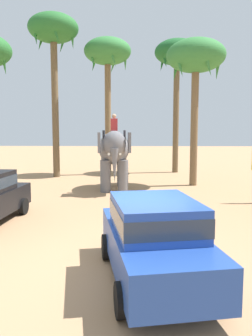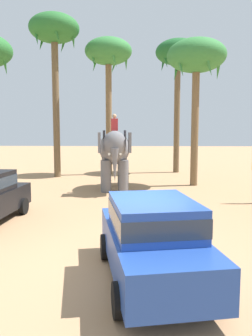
{
  "view_description": "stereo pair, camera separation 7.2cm",
  "coord_description": "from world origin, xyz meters",
  "px_view_note": "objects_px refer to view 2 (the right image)",
  "views": [
    {
      "loc": [
        0.07,
        -7.08,
        3.05
      ],
      "look_at": [
        -0.38,
        5.87,
        1.6
      ],
      "focal_mm": 35.59,
      "sensor_mm": 36.0,
      "label": 1
    },
    {
      "loc": [
        0.14,
        -7.08,
        3.05
      ],
      "look_at": [
        -0.38,
        5.87,
        1.6
      ],
      "focal_mm": 35.59,
      "sensor_mm": 36.0,
      "label": 2
    }
  ],
  "objects_px": {
    "palm_tree_behind_elephant": "(108,56)",
    "palm_tree_leaning_seaward": "(178,57)",
    "car_sedan_foreground": "(152,237)",
    "palm_tree_far_back": "(54,35)",
    "elephant_with_mahout": "(114,152)",
    "palm_tree_near_hut": "(196,60)"
  },
  "relations": [
    {
      "from": "car_sedan_foreground",
      "to": "palm_tree_near_hut",
      "type": "xyz_separation_m",
      "value": [
        2.8,
        12.16,
        5.95
      ]
    },
    {
      "from": "car_sedan_foreground",
      "to": "palm_tree_near_hut",
      "type": "bearing_deg",
      "value": 77.03
    },
    {
      "from": "palm_tree_behind_elephant",
      "to": "palm_tree_near_hut",
      "type": "bearing_deg",
      "value": -41.48
    },
    {
      "from": "elephant_with_mahout",
      "to": "palm_tree_behind_elephant",
      "type": "height_order",
      "value": "palm_tree_behind_elephant"
    },
    {
      "from": "palm_tree_behind_elephant",
      "to": "palm_tree_near_hut",
      "type": "distance_m",
      "value": 7.04
    },
    {
      "from": "car_sedan_foreground",
      "to": "palm_tree_far_back",
      "type": "bearing_deg",
      "value": 110.48
    },
    {
      "from": "palm_tree_far_back",
      "to": "palm_tree_leaning_seaward",
      "type": "height_order",
      "value": "palm_tree_far_back"
    },
    {
      "from": "elephant_with_mahout",
      "to": "palm_tree_behind_elephant",
      "type": "xyz_separation_m",
      "value": [
        -0.85,
        6.17,
        6.12
      ]
    },
    {
      "from": "elephant_with_mahout",
      "to": "palm_tree_far_back",
      "type": "xyz_separation_m",
      "value": [
        -4.17,
        4.73,
        7.14
      ]
    },
    {
      "from": "palm_tree_behind_elephant",
      "to": "palm_tree_far_back",
      "type": "height_order",
      "value": "palm_tree_far_back"
    },
    {
      "from": "car_sedan_foreground",
      "to": "palm_tree_leaning_seaward",
      "type": "xyz_separation_m",
      "value": [
        2.46,
        18.1,
        7.38
      ]
    },
    {
      "from": "palm_tree_behind_elephant",
      "to": "palm_tree_near_hut",
      "type": "height_order",
      "value": "palm_tree_behind_elephant"
    },
    {
      "from": "elephant_with_mahout",
      "to": "palm_tree_far_back",
      "type": "relative_size",
      "value": 0.38
    },
    {
      "from": "palm_tree_behind_elephant",
      "to": "palm_tree_leaning_seaward",
      "type": "bearing_deg",
      "value": 15.5
    },
    {
      "from": "palm_tree_behind_elephant",
      "to": "palm_tree_leaning_seaward",
      "type": "distance_m",
      "value": 5.04
    },
    {
      "from": "palm_tree_near_hut",
      "to": "palm_tree_behind_elephant",
      "type": "bearing_deg",
      "value": 138.52
    },
    {
      "from": "palm_tree_behind_elephant",
      "to": "palm_tree_leaning_seaward",
      "type": "xyz_separation_m",
      "value": [
        4.86,
        1.35,
        0.19
      ]
    },
    {
      "from": "palm_tree_behind_elephant",
      "to": "palm_tree_far_back",
      "type": "distance_m",
      "value": 3.76
    },
    {
      "from": "elephant_with_mahout",
      "to": "palm_tree_leaning_seaward",
      "type": "relative_size",
      "value": 0.41
    },
    {
      "from": "palm_tree_near_hut",
      "to": "palm_tree_far_back",
      "type": "height_order",
      "value": "palm_tree_far_back"
    },
    {
      "from": "palm_tree_near_hut",
      "to": "palm_tree_leaning_seaward",
      "type": "distance_m",
      "value": 6.12
    },
    {
      "from": "car_sedan_foreground",
      "to": "palm_tree_far_back",
      "type": "xyz_separation_m",
      "value": [
        -5.72,
        15.31,
        8.2
      ]
    }
  ]
}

